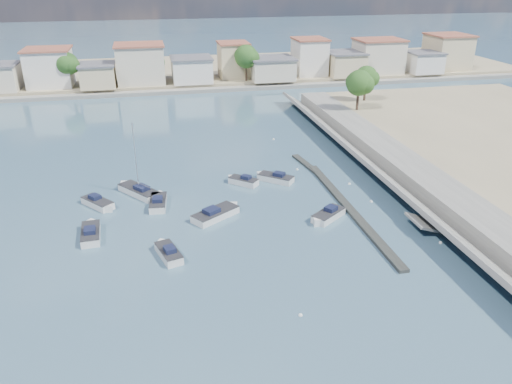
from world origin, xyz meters
The scene contains 17 objects.
ground centered at (0.00, 40.00, 0.00)m, with size 400.00×400.00×0.00m, color #335266.
seawall_walkway centered at (18.50, 13.00, 0.90)m, with size 5.00×90.00×1.80m, color slate.
breakwater centered at (6.90, 12.69, 0.17)m, with size 2.00×31.02×0.35m.
far_shore_land centered at (0.00, 92.00, 0.70)m, with size 160.00×40.00×1.40m, color gray.
far_shore_quay centered at (0.00, 71.00, 0.40)m, with size 160.00×2.50×0.80m, color slate.
far_town centered at (10.71, 76.92, 4.93)m, with size 113.01×12.80×8.35m.
shore_trees centered at (8.34, 68.11, 6.22)m, with size 74.56×38.32×7.92m.
motorboat_a centered at (-13.35, 4.42, 0.38)m, with size 2.60×4.47×1.48m.
motorboat_b centered at (-13.81, 15.78, 0.38)m, with size 2.19×4.89×1.48m.
motorboat_c centered at (0.83, 19.85, 0.38)m, with size 4.49×4.18×1.48m.
motorboat_d centered at (3.81, 8.37, 0.38)m, with size 4.39×3.91×1.48m.
motorboat_e centered at (-20.74, 9.90, 0.38)m, with size 2.03×5.06×1.48m.
motorboat_f centered at (-3.33, 19.73, 0.38)m, with size 3.71×3.55×1.48m.
motorboat_g centered at (-20.42, 16.79, 0.38)m, with size 3.91×4.32×1.48m.
motorboat_h centered at (-7.66, 11.46, 0.38)m, with size 5.58×4.71×1.48m.
sailboat centered at (-16.12, 19.49, 0.41)m, with size 5.10×5.90×9.00m.
mooring_buoys centered at (6.48, 13.56, 0.05)m, with size 17.08×42.97×0.32m.
Camera 1 is at (-13.83, -36.68, 24.83)m, focal length 35.00 mm.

